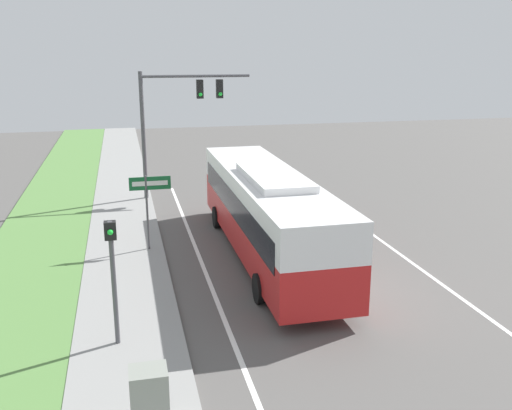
{
  "coord_description": "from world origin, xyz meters",
  "views": [
    {
      "loc": [
        -6.06,
        -15.28,
        7.21
      ],
      "look_at": [
        -1.36,
        4.62,
        1.66
      ],
      "focal_mm": 40.0,
      "sensor_mm": 36.0,
      "label": 1
    }
  ],
  "objects_px": {
    "utility_cabinet": "(149,398)",
    "street_sign": "(149,197)",
    "signal_gantry": "(176,110)",
    "pedestrian_signal": "(113,264)",
    "bus": "(267,208)"
  },
  "relations": [
    {
      "from": "utility_cabinet",
      "to": "street_sign",
      "type": "bearing_deg",
      "value": 86.73
    },
    {
      "from": "signal_gantry",
      "to": "utility_cabinet",
      "type": "bearing_deg",
      "value": -97.5
    },
    {
      "from": "signal_gantry",
      "to": "pedestrian_signal",
      "type": "bearing_deg",
      "value": -101.61
    },
    {
      "from": "signal_gantry",
      "to": "street_sign",
      "type": "bearing_deg",
      "value": -103.1
    },
    {
      "from": "bus",
      "to": "utility_cabinet",
      "type": "xyz_separation_m",
      "value": [
        -4.65,
        -9.04,
        -1.06
      ]
    },
    {
      "from": "bus",
      "to": "utility_cabinet",
      "type": "bearing_deg",
      "value": -117.21
    },
    {
      "from": "signal_gantry",
      "to": "pedestrian_signal",
      "type": "xyz_separation_m",
      "value": [
        -3.01,
        -14.67,
        -2.21
      ]
    },
    {
      "from": "pedestrian_signal",
      "to": "street_sign",
      "type": "xyz_separation_m",
      "value": [
        1.22,
        6.96,
        -0.15
      ]
    },
    {
      "from": "street_sign",
      "to": "utility_cabinet",
      "type": "relative_size",
      "value": 2.36
    },
    {
      "from": "pedestrian_signal",
      "to": "street_sign",
      "type": "distance_m",
      "value": 7.06
    },
    {
      "from": "pedestrian_signal",
      "to": "utility_cabinet",
      "type": "distance_m",
      "value": 3.86
    },
    {
      "from": "bus",
      "to": "pedestrian_signal",
      "type": "xyz_separation_m",
      "value": [
        -5.27,
        -5.53,
        0.43
      ]
    },
    {
      "from": "bus",
      "to": "signal_gantry",
      "type": "xyz_separation_m",
      "value": [
        -2.25,
        9.14,
        2.64
      ]
    },
    {
      "from": "street_sign",
      "to": "bus",
      "type": "bearing_deg",
      "value": -19.42
    },
    {
      "from": "street_sign",
      "to": "utility_cabinet",
      "type": "height_order",
      "value": "street_sign"
    }
  ]
}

